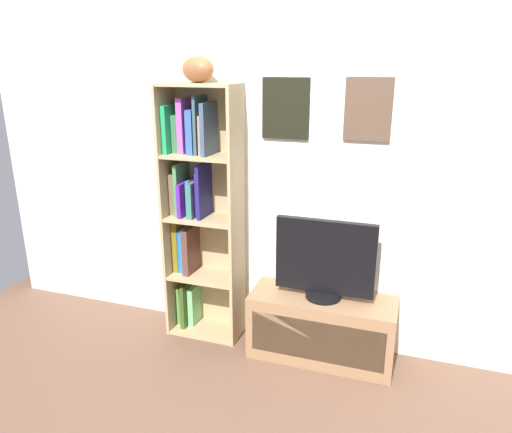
{
  "coord_description": "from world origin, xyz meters",
  "views": [
    {
      "loc": [
        0.55,
        -1.73,
        1.81
      ],
      "look_at": [
        -0.32,
        0.85,
        0.93
      ],
      "focal_mm": 33.35,
      "sensor_mm": 36.0,
      "label": 1
    }
  ],
  "objects_px": {
    "football": "(198,69)",
    "television": "(325,261)",
    "bookshelf": "(198,208)",
    "tv_stand": "(322,327)"
  },
  "relations": [
    {
      "from": "football",
      "to": "television",
      "type": "height_order",
      "value": "football"
    },
    {
      "from": "bookshelf",
      "to": "football",
      "type": "height_order",
      "value": "football"
    },
    {
      "from": "tv_stand",
      "to": "television",
      "type": "xyz_separation_m",
      "value": [
        0.0,
        0.0,
        0.45
      ]
    },
    {
      "from": "bookshelf",
      "to": "television",
      "type": "bearing_deg",
      "value": -4.85
    },
    {
      "from": "football",
      "to": "tv_stand",
      "type": "xyz_separation_m",
      "value": [
        0.82,
        -0.04,
        -1.56
      ]
    },
    {
      "from": "television",
      "to": "football",
      "type": "bearing_deg",
      "value": 177.0
    },
    {
      "from": "tv_stand",
      "to": "television",
      "type": "bearing_deg",
      "value": 90.0
    },
    {
      "from": "bookshelf",
      "to": "tv_stand",
      "type": "xyz_separation_m",
      "value": [
        0.87,
        -0.08,
        -0.68
      ]
    },
    {
      "from": "bookshelf",
      "to": "football",
      "type": "relative_size",
      "value": 6.85
    },
    {
      "from": "television",
      "to": "bookshelf",
      "type": "bearing_deg",
      "value": 175.15
    }
  ]
}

